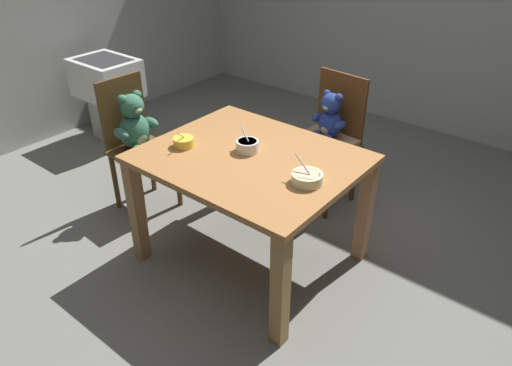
{
  "coord_description": "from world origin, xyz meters",
  "views": [
    {
      "loc": [
        1.48,
        -1.78,
        1.94
      ],
      "look_at": [
        0.0,
        0.05,
        0.51
      ],
      "focal_mm": 33.58,
      "sensor_mm": 36.0,
      "label": 1
    }
  ],
  "objects_px": {
    "porridge_bowl_white_center": "(247,146)",
    "dining_table": "(250,174)",
    "teddy_chair_near_left": "(136,132)",
    "teddy_chair_far_center": "(328,131)",
    "porridge_bowl_yellow_near_left": "(184,142)",
    "porridge_bowl_cream_near_right": "(307,178)",
    "sink_basin": "(108,88)"
  },
  "relations": [
    {
      "from": "porridge_bowl_white_center",
      "to": "dining_table",
      "type": "bearing_deg",
      "value": -34.72
    },
    {
      "from": "dining_table",
      "to": "teddy_chair_near_left",
      "type": "relative_size",
      "value": 1.25
    },
    {
      "from": "teddy_chair_far_center",
      "to": "porridge_bowl_yellow_near_left",
      "type": "distance_m",
      "value": 1.09
    },
    {
      "from": "teddy_chair_near_left",
      "to": "porridge_bowl_cream_near_right",
      "type": "relative_size",
      "value": 5.5
    },
    {
      "from": "teddy_chair_far_center",
      "to": "porridge_bowl_white_center",
      "type": "distance_m",
      "value": 0.86
    },
    {
      "from": "teddy_chair_far_center",
      "to": "teddy_chair_near_left",
      "type": "bearing_deg",
      "value": -41.39
    },
    {
      "from": "teddy_chair_near_left",
      "to": "porridge_bowl_cream_near_right",
      "type": "height_order",
      "value": "teddy_chair_near_left"
    },
    {
      "from": "teddy_chair_near_left",
      "to": "porridge_bowl_white_center",
      "type": "distance_m",
      "value": 0.95
    },
    {
      "from": "teddy_chair_near_left",
      "to": "porridge_bowl_white_center",
      "type": "xyz_separation_m",
      "value": [
        0.93,
        0.05,
        0.17
      ]
    },
    {
      "from": "porridge_bowl_white_center",
      "to": "porridge_bowl_yellow_near_left",
      "type": "distance_m",
      "value": 0.37
    },
    {
      "from": "porridge_bowl_white_center",
      "to": "teddy_chair_near_left",
      "type": "bearing_deg",
      "value": -176.87
    },
    {
      "from": "dining_table",
      "to": "teddy_chair_far_center",
      "type": "distance_m",
      "value": 0.87
    },
    {
      "from": "teddy_chair_near_left",
      "to": "porridge_bowl_yellow_near_left",
      "type": "relative_size",
      "value": 7.52
    },
    {
      "from": "porridge_bowl_cream_near_right",
      "to": "porridge_bowl_white_center",
      "type": "relative_size",
      "value": 1.27
    },
    {
      "from": "porridge_bowl_white_center",
      "to": "porridge_bowl_yellow_near_left",
      "type": "height_order",
      "value": "porridge_bowl_white_center"
    },
    {
      "from": "dining_table",
      "to": "porridge_bowl_cream_near_right",
      "type": "bearing_deg",
      "value": -6.37
    },
    {
      "from": "porridge_bowl_cream_near_right",
      "to": "porridge_bowl_yellow_near_left",
      "type": "height_order",
      "value": "porridge_bowl_cream_near_right"
    },
    {
      "from": "teddy_chair_far_center",
      "to": "porridge_bowl_white_center",
      "type": "height_order",
      "value": "teddy_chair_far_center"
    },
    {
      "from": "teddy_chair_far_center",
      "to": "porridge_bowl_cream_near_right",
      "type": "bearing_deg",
      "value": 30.54
    },
    {
      "from": "dining_table",
      "to": "porridge_bowl_yellow_near_left",
      "type": "distance_m",
      "value": 0.42
    },
    {
      "from": "teddy_chair_near_left",
      "to": "sink_basin",
      "type": "relative_size",
      "value": 1.26
    },
    {
      "from": "teddy_chair_far_center",
      "to": "porridge_bowl_cream_near_right",
      "type": "distance_m",
      "value": 1.03
    },
    {
      "from": "porridge_bowl_cream_near_right",
      "to": "sink_basin",
      "type": "relative_size",
      "value": 0.23
    },
    {
      "from": "teddy_chair_near_left",
      "to": "sink_basin",
      "type": "xyz_separation_m",
      "value": [
        -1.07,
        0.55,
        -0.09
      ]
    },
    {
      "from": "dining_table",
      "to": "porridge_bowl_white_center",
      "type": "xyz_separation_m",
      "value": [
        -0.05,
        0.03,
        0.15
      ]
    },
    {
      "from": "porridge_bowl_cream_near_right",
      "to": "sink_basin",
      "type": "height_order",
      "value": "porridge_bowl_cream_near_right"
    },
    {
      "from": "dining_table",
      "to": "porridge_bowl_white_center",
      "type": "relative_size",
      "value": 8.71
    },
    {
      "from": "porridge_bowl_yellow_near_left",
      "to": "sink_basin",
      "type": "height_order",
      "value": "porridge_bowl_yellow_near_left"
    },
    {
      "from": "porridge_bowl_cream_near_right",
      "to": "porridge_bowl_yellow_near_left",
      "type": "bearing_deg",
      "value": -172.4
    },
    {
      "from": "teddy_chair_near_left",
      "to": "porridge_bowl_yellow_near_left",
      "type": "height_order",
      "value": "teddy_chair_near_left"
    },
    {
      "from": "porridge_bowl_yellow_near_left",
      "to": "sink_basin",
      "type": "distance_m",
      "value": 1.83
    },
    {
      "from": "dining_table",
      "to": "sink_basin",
      "type": "bearing_deg",
      "value": 165.57
    }
  ]
}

